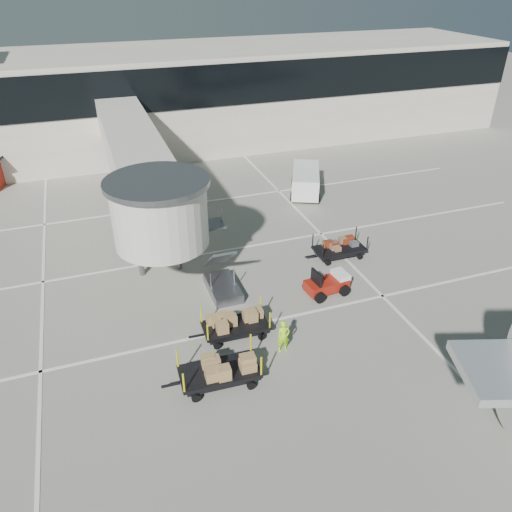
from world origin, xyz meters
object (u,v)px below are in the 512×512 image
object	(u,v)px
suitcase_cart	(339,249)
ground_worker	(284,336)
box_cart_far	(220,371)
minivan	(306,179)
box_cart_near	(236,325)
baggage_tug	(327,284)

from	to	relation	value
suitcase_cart	ground_worker	distance (m)	8.64
box_cart_far	minivan	bearing A→B (deg)	58.09
box_cart_far	box_cart_near	bearing A→B (deg)	61.95
suitcase_cart	minivan	size ratio (longest dim) A/B	0.72
baggage_tug	minivan	size ratio (longest dim) A/B	0.47
box_cart_far	ground_worker	bearing A→B (deg)	18.54
box_cart_far	minivan	xyz separation A→B (m)	(10.97, 16.19, 0.44)
box_cart_far	minivan	distance (m)	19.56
baggage_tug	ground_worker	world-z (taller)	ground_worker
suitcase_cart	box_cart_near	distance (m)	8.82
minivan	box_cart_far	bearing A→B (deg)	-99.49
suitcase_cart	baggage_tug	bearing A→B (deg)	-126.74
baggage_tug	suitcase_cart	bearing A→B (deg)	47.39
box_cart_near	minivan	size ratio (longest dim) A/B	0.73
box_cart_near	box_cart_far	world-z (taller)	box_cart_far
suitcase_cart	ground_worker	size ratio (longest dim) A/B	2.29
suitcase_cart	box_cart_near	world-z (taller)	box_cart_near
ground_worker	box_cart_far	bearing A→B (deg)	-162.75
box_cart_near	minivan	distance (m)	16.62
baggage_tug	ground_worker	size ratio (longest dim) A/B	1.48
minivan	suitcase_cart	bearing A→B (deg)	-77.68
box_cart_near	minivan	world-z (taller)	minivan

